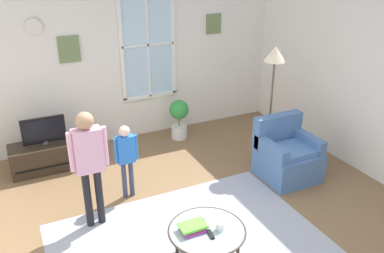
{
  "coord_description": "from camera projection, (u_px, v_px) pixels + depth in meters",
  "views": [
    {
      "loc": [
        -1.64,
        -3.27,
        3.01
      ],
      "look_at": [
        0.22,
        0.58,
        1.12
      ],
      "focal_mm": 37.24,
      "sensor_mm": 36.0,
      "label": 1
    }
  ],
  "objects": [
    {
      "name": "ground_plane",
      "position": [
        197.0,
        238.0,
        4.57
      ],
      "size": [
        6.35,
        6.57,
        0.02
      ],
      "primitive_type": "cube",
      "color": "brown"
    },
    {
      "name": "television",
      "position": [
        44.0,
        130.0,
        5.78
      ],
      "size": [
        0.61,
        0.08,
        0.41
      ],
      "color": "#4C4C4C",
      "rests_on": "tv_stand"
    },
    {
      "name": "area_rug",
      "position": [
        194.0,
        250.0,
        4.37
      ],
      "size": [
        2.96,
        2.35,
        0.01
      ],
      "primitive_type": "cube",
      "color": "#999EAD",
      "rests_on": "ground_plane"
    },
    {
      "name": "cup",
      "position": [
        220.0,
        226.0,
        4.03
      ],
      "size": [
        0.08,
        0.08,
        0.09
      ],
      "primitive_type": "cylinder",
      "color": "white",
      "rests_on": "coffee_table"
    },
    {
      "name": "person_blue_shirt",
      "position": [
        126.0,
        153.0,
        5.08
      ],
      "size": [
        0.31,
        0.14,
        1.02
      ],
      "color": "#333851",
      "rests_on": "ground_plane"
    },
    {
      "name": "armchair",
      "position": [
        286.0,
        156.0,
        5.69
      ],
      "size": [
        0.76,
        0.74,
        0.87
      ],
      "color": "#476B9E",
      "rests_on": "ground_plane"
    },
    {
      "name": "person_pink_shirt",
      "position": [
        89.0,
        157.0,
        4.44
      ],
      "size": [
        0.44,
        0.2,
        1.44
      ],
      "color": "black",
      "rests_on": "ground_plane"
    },
    {
      "name": "tv_stand",
      "position": [
        48.0,
        156.0,
        5.95
      ],
      "size": [
        1.06,
        0.48,
        0.41
      ],
      "color": "#2D2319",
      "rests_on": "ground_plane"
    },
    {
      "name": "book_stack",
      "position": [
        193.0,
        228.0,
        4.02
      ],
      "size": [
        0.28,
        0.19,
        0.08
      ],
      "color": "#AF36B0",
      "rests_on": "coffee_table"
    },
    {
      "name": "potted_plant_by_window",
      "position": [
        179.0,
        117.0,
        6.85
      ],
      "size": [
        0.34,
        0.34,
        0.7
      ],
      "color": "silver",
      "rests_on": "ground_plane"
    },
    {
      "name": "floor_lamp",
      "position": [
        274.0,
        66.0,
        5.76
      ],
      "size": [
        0.32,
        0.32,
        1.78
      ],
      "color": "black",
      "rests_on": "ground_plane"
    },
    {
      "name": "remote_near_cup",
      "position": [
        211.0,
        234.0,
        3.97
      ],
      "size": [
        0.06,
        0.14,
        0.02
      ],
      "primitive_type": "cube",
      "rotation": [
        0.0,
        0.0,
        -0.14
      ],
      "color": "black",
      "rests_on": "coffee_table"
    },
    {
      "name": "coffee_table",
      "position": [
        207.0,
        232.0,
        4.05
      ],
      "size": [
        0.81,
        0.81,
        0.42
      ],
      "color": "#99B2B7",
      "rests_on": "ground_plane"
    },
    {
      "name": "remote_near_books",
      "position": [
        204.0,
        223.0,
        4.13
      ],
      "size": [
        0.06,
        0.14,
        0.02
      ],
      "primitive_type": "cube",
      "rotation": [
        0.0,
        0.0,
        -0.14
      ],
      "color": "black",
      "rests_on": "coffee_table"
    },
    {
      "name": "back_wall",
      "position": [
        116.0,
        57.0,
        6.5
      ],
      "size": [
        5.75,
        0.17,
        2.84
      ],
      "color": "silver",
      "rests_on": "ground_plane"
    }
  ]
}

